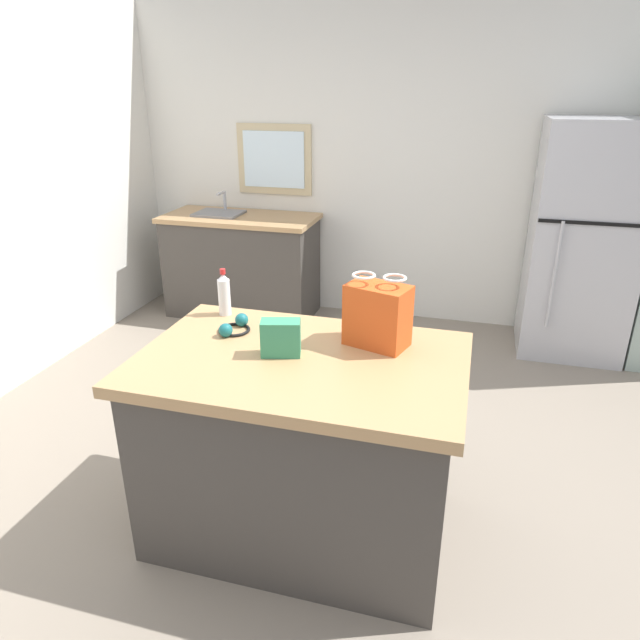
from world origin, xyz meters
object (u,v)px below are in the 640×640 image
kitchen_island (302,446)px  small_box (281,338)px  shopping_bag (378,315)px  bottle (224,294)px  refrigerator (583,242)px  ear_defenders (234,327)px

kitchen_island → small_box: (-0.09, 0.00, 0.53)m
shopping_bag → bottle: bearing=169.5°
refrigerator → kitchen_island: bearing=-120.2°
small_box → ear_defenders: 0.35m
refrigerator → ear_defenders: (-1.82, -2.29, 0.05)m
shopping_bag → kitchen_island: bearing=-143.2°
kitchen_island → shopping_bag: (0.28, 0.21, 0.59)m
kitchen_island → ear_defenders: bearing=155.1°
kitchen_island → bottle: bottle is taller
bottle → refrigerator: bearing=47.3°
small_box → shopping_bag: bearing=29.4°
shopping_bag → small_box: 0.43m
bottle → ear_defenders: 0.24m
refrigerator → shopping_bag: bearing=-117.1°
small_box → bottle: 0.55m
kitchen_island → refrigerator: refrigerator is taller
kitchen_island → small_box: 0.53m
kitchen_island → shopping_bag: size_ratio=4.31×
small_box → ear_defenders: small_box is taller
small_box → kitchen_island: bearing=-1.6°
bottle → ear_defenders: bottle is taller
kitchen_island → ear_defenders: 0.63m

